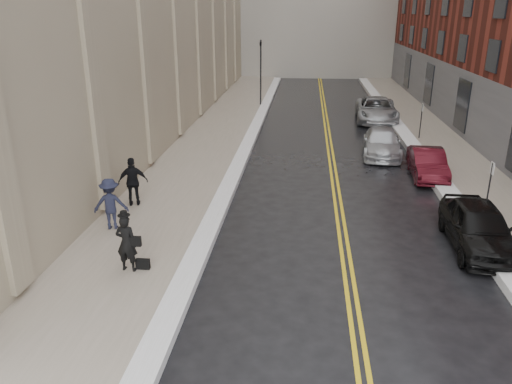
% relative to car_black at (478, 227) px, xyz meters
% --- Properties ---
extents(ground, '(160.00, 160.00, 0.00)m').
position_rel_car_black_xyz_m(ground, '(-6.80, -5.41, -0.77)').
color(ground, black).
rests_on(ground, ground).
extents(sidewalk_left, '(4.00, 64.00, 0.15)m').
position_rel_car_black_xyz_m(sidewalk_left, '(-11.30, 10.59, -0.70)').
color(sidewalk_left, gray).
rests_on(sidewalk_left, ground).
extents(sidewalk_right, '(3.00, 64.00, 0.15)m').
position_rel_car_black_xyz_m(sidewalk_right, '(2.20, 10.59, -0.70)').
color(sidewalk_right, gray).
rests_on(sidewalk_right, ground).
extents(lane_stripe_a, '(0.12, 64.00, 0.01)m').
position_rel_car_black_xyz_m(lane_stripe_a, '(-4.42, 10.59, -0.77)').
color(lane_stripe_a, gold).
rests_on(lane_stripe_a, ground).
extents(lane_stripe_b, '(0.12, 64.00, 0.01)m').
position_rel_car_black_xyz_m(lane_stripe_b, '(-4.18, 10.59, -0.77)').
color(lane_stripe_b, gold).
rests_on(lane_stripe_b, ground).
extents(snow_ridge_left, '(0.70, 60.80, 0.26)m').
position_rel_car_black_xyz_m(snow_ridge_left, '(-9.00, 10.59, -0.64)').
color(snow_ridge_left, white).
rests_on(snow_ridge_left, ground).
extents(snow_ridge_right, '(0.85, 60.80, 0.30)m').
position_rel_car_black_xyz_m(snow_ridge_right, '(0.35, 10.59, -0.62)').
color(snow_ridge_right, white).
rests_on(snow_ridge_right, ground).
extents(traffic_signal, '(0.18, 0.15, 5.20)m').
position_rel_car_black_xyz_m(traffic_signal, '(-9.40, 24.59, 2.31)').
color(traffic_signal, black).
rests_on(traffic_signal, ground).
extents(parking_sign_near, '(0.06, 0.35, 2.23)m').
position_rel_car_black_xyz_m(parking_sign_near, '(1.10, 2.59, 0.58)').
color(parking_sign_near, black).
rests_on(parking_sign_near, ground).
extents(parking_sign_far, '(0.06, 0.35, 2.23)m').
position_rel_car_black_xyz_m(parking_sign_far, '(1.10, 14.59, 0.58)').
color(parking_sign_far, black).
rests_on(parking_sign_far, ground).
extents(car_black, '(1.94, 4.58, 1.54)m').
position_rel_car_black_xyz_m(car_black, '(0.00, 0.00, 0.00)').
color(car_black, black).
rests_on(car_black, ground).
extents(car_maroon, '(1.63, 4.13, 1.34)m').
position_rel_car_black_xyz_m(car_maroon, '(0.00, 7.42, -0.10)').
color(car_maroon, '#3F0B13').
rests_on(car_maroon, ground).
extents(car_silver_near, '(2.37, 4.93, 1.38)m').
position_rel_car_black_xyz_m(car_silver_near, '(-1.60, 11.12, -0.08)').
color(car_silver_near, '#A6A9AE').
rests_on(car_silver_near, ground).
extents(car_silver_far, '(3.04, 6.06, 1.65)m').
position_rel_car_black_xyz_m(car_silver_far, '(-0.82, 19.85, 0.05)').
color(car_silver_far, '#919499').
rests_on(car_silver_far, ground).
extents(pedestrian_main, '(0.67, 0.47, 1.76)m').
position_rel_car_black_xyz_m(pedestrian_main, '(-10.82, -2.84, 0.26)').
color(pedestrian_main, black).
rests_on(pedestrian_main, sidewalk_left).
extents(pedestrian_b, '(1.30, 0.92, 1.84)m').
position_rel_car_black_xyz_m(pedestrian_b, '(-12.41, 0.04, 0.30)').
color(pedestrian_b, black).
rests_on(pedestrian_b, sidewalk_left).
extents(pedestrian_c, '(1.22, 0.77, 1.93)m').
position_rel_car_black_xyz_m(pedestrian_c, '(-12.35, 2.29, 0.34)').
color(pedestrian_c, black).
rests_on(pedestrian_c, sidewalk_left).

